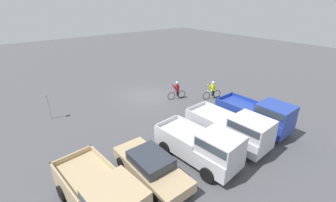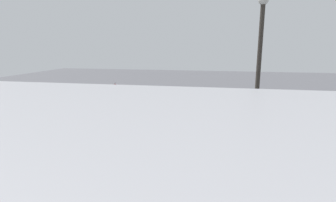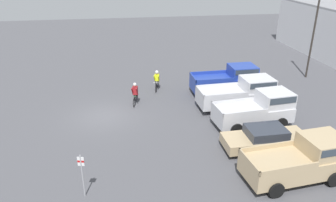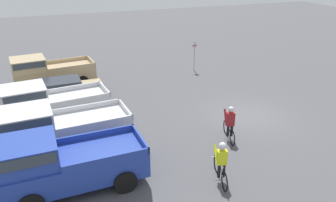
{
  "view_description": "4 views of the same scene",
  "coord_description": "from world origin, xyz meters",
  "px_view_note": "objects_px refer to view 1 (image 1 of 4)",
  "views": [
    {
      "loc": [
        10.55,
        16.53,
        8.3
      ],
      "look_at": [
        0.87,
        4.27,
        1.2
      ],
      "focal_mm": 24.0,
      "sensor_mm": 36.0,
      "label": 1
    },
    {
      "loc": [
        -3.78,
        28.0,
        6.32
      ],
      "look_at": [
        0.87,
        4.27,
        1.2
      ],
      "focal_mm": 28.0,
      "sensor_mm": 36.0,
      "label": 2
    },
    {
      "loc": [
        20.59,
        1.06,
        9.96
      ],
      "look_at": [
        0.87,
        4.27,
        1.2
      ],
      "focal_mm": 35.0,
      "sensor_mm": 36.0,
      "label": 3
    },
    {
      "loc": [
        -13.09,
        9.81,
        7.73
      ],
      "look_at": [
        0.87,
        4.27,
        1.2
      ],
      "focal_mm": 35.0,
      "sensor_mm": 36.0,
      "label": 4
    }
  ],
  "objects_px": {
    "pickup_truck_1": "(233,128)",
    "sedan_0": "(151,166)",
    "pickup_truck_3": "(103,195)",
    "cyclist_1": "(212,90)",
    "pickup_truck_2": "(203,145)",
    "pickup_truck_0": "(259,114)",
    "fire_lane_sign": "(48,103)",
    "cyclist_0": "(177,90)"
  },
  "relations": [
    {
      "from": "pickup_truck_1",
      "to": "sedan_0",
      "type": "distance_m",
      "value": 5.69
    },
    {
      "from": "sedan_0",
      "to": "pickup_truck_3",
      "type": "xyz_separation_m",
      "value": [
        2.76,
        0.63,
        0.4
      ]
    },
    {
      "from": "pickup_truck_1",
      "to": "cyclist_0",
      "type": "bearing_deg",
      "value": -103.74
    },
    {
      "from": "pickup_truck_0",
      "to": "cyclist_1",
      "type": "height_order",
      "value": "pickup_truck_0"
    },
    {
      "from": "pickup_truck_0",
      "to": "sedan_0",
      "type": "relative_size",
      "value": 1.06
    },
    {
      "from": "sedan_0",
      "to": "pickup_truck_0",
      "type": "bearing_deg",
      "value": 175.1
    },
    {
      "from": "cyclist_0",
      "to": "pickup_truck_2",
      "type": "bearing_deg",
      "value": 58.81
    },
    {
      "from": "pickup_truck_1",
      "to": "fire_lane_sign",
      "type": "height_order",
      "value": "fire_lane_sign"
    },
    {
      "from": "pickup_truck_1",
      "to": "pickup_truck_2",
      "type": "distance_m",
      "value": 2.78
    },
    {
      "from": "pickup_truck_3",
      "to": "pickup_truck_1",
      "type": "bearing_deg",
      "value": 179.37
    },
    {
      "from": "pickup_truck_2",
      "to": "fire_lane_sign",
      "type": "relative_size",
      "value": 2.32
    },
    {
      "from": "sedan_0",
      "to": "pickup_truck_2",
      "type": "bearing_deg",
      "value": 163.29
    },
    {
      "from": "pickup_truck_3",
      "to": "cyclist_1",
      "type": "distance_m",
      "value": 13.89
    },
    {
      "from": "pickup_truck_1",
      "to": "cyclist_1",
      "type": "distance_m",
      "value": 7.07
    },
    {
      "from": "cyclist_1",
      "to": "fire_lane_sign",
      "type": "relative_size",
      "value": 0.84
    },
    {
      "from": "pickup_truck_0",
      "to": "pickup_truck_3",
      "type": "xyz_separation_m",
      "value": [
        11.16,
        -0.09,
        -0.07
      ]
    },
    {
      "from": "sedan_0",
      "to": "fire_lane_sign",
      "type": "bearing_deg",
      "value": -75.62
    },
    {
      "from": "cyclist_1",
      "to": "fire_lane_sign",
      "type": "bearing_deg",
      "value": -21.6
    },
    {
      "from": "pickup_truck_3",
      "to": "fire_lane_sign",
      "type": "relative_size",
      "value": 2.35
    },
    {
      "from": "pickup_truck_1",
      "to": "fire_lane_sign",
      "type": "relative_size",
      "value": 2.48
    },
    {
      "from": "pickup_truck_2",
      "to": "cyclist_1",
      "type": "distance_m",
      "value": 9.15
    },
    {
      "from": "pickup_truck_2",
      "to": "sedan_0",
      "type": "bearing_deg",
      "value": -16.71
    },
    {
      "from": "pickup_truck_0",
      "to": "fire_lane_sign",
      "type": "relative_size",
      "value": 2.31
    },
    {
      "from": "pickup_truck_2",
      "to": "fire_lane_sign",
      "type": "distance_m",
      "value": 11.9
    },
    {
      "from": "pickup_truck_3",
      "to": "cyclist_1",
      "type": "height_order",
      "value": "pickup_truck_3"
    },
    {
      "from": "pickup_truck_0",
      "to": "pickup_truck_3",
      "type": "height_order",
      "value": "pickup_truck_0"
    },
    {
      "from": "pickup_truck_1",
      "to": "pickup_truck_3",
      "type": "relative_size",
      "value": 1.05
    },
    {
      "from": "pickup_truck_3",
      "to": "cyclist_0",
      "type": "relative_size",
      "value": 3.01
    },
    {
      "from": "pickup_truck_3",
      "to": "fire_lane_sign",
      "type": "xyz_separation_m",
      "value": [
        -0.25,
        -10.4,
        0.25
      ]
    },
    {
      "from": "pickup_truck_1",
      "to": "sedan_0",
      "type": "height_order",
      "value": "pickup_truck_1"
    },
    {
      "from": "sedan_0",
      "to": "pickup_truck_3",
      "type": "distance_m",
      "value": 2.86
    },
    {
      "from": "pickup_truck_2",
      "to": "pickup_truck_3",
      "type": "height_order",
      "value": "pickup_truck_2"
    },
    {
      "from": "pickup_truck_3",
      "to": "cyclist_1",
      "type": "relative_size",
      "value": 2.81
    },
    {
      "from": "pickup_truck_0",
      "to": "pickup_truck_1",
      "type": "bearing_deg",
      "value": -0.0
    },
    {
      "from": "fire_lane_sign",
      "to": "cyclist_0",
      "type": "bearing_deg",
      "value": 163.16
    },
    {
      "from": "pickup_truck_0",
      "to": "cyclist_1",
      "type": "xyz_separation_m",
      "value": [
        -1.61,
        -5.53,
        -0.31
      ]
    },
    {
      "from": "pickup_truck_2",
      "to": "pickup_truck_3",
      "type": "bearing_deg",
      "value": -2.3
    },
    {
      "from": "pickup_truck_0",
      "to": "cyclist_0",
      "type": "bearing_deg",
      "value": -82.71
    },
    {
      "from": "pickup_truck_0",
      "to": "sedan_0",
      "type": "bearing_deg",
      "value": -4.9
    },
    {
      "from": "fire_lane_sign",
      "to": "cyclist_1",
      "type": "bearing_deg",
      "value": 158.4
    },
    {
      "from": "pickup_truck_1",
      "to": "pickup_truck_0",
      "type": "bearing_deg",
      "value": 180.0
    },
    {
      "from": "pickup_truck_0",
      "to": "pickup_truck_2",
      "type": "relative_size",
      "value": 1.0
    }
  ]
}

